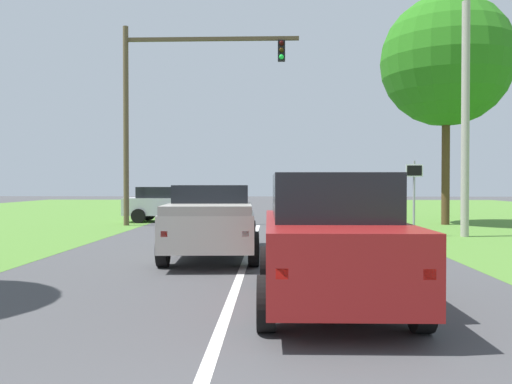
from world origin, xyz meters
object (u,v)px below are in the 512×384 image
(crossing_suv_far, at_px, (170,203))
(utility_pole_right, at_px, (465,119))
(oak_tree_right, at_px, (446,61))
(pickup_truck_lead, at_px, (212,220))
(keep_moving_sign, at_px, (414,188))
(traffic_light, at_px, (168,95))
(red_suv_near, at_px, (329,236))

(crossing_suv_far, relative_size, utility_pole_right, 0.54)
(oak_tree_right, height_order, crossing_suv_far, oak_tree_right)
(pickup_truck_lead, height_order, keep_moving_sign, keep_moving_sign)
(crossing_suv_far, bearing_deg, oak_tree_right, -5.77)
(traffic_light, relative_size, keep_moving_sign, 3.30)
(traffic_light, bearing_deg, pickup_truck_lead, -72.06)
(keep_moving_sign, bearing_deg, utility_pole_right, -0.51)
(utility_pole_right, bearing_deg, pickup_truck_lead, -147.59)
(red_suv_near, bearing_deg, pickup_truck_lead, 115.65)
(crossing_suv_far, distance_m, utility_pole_right, 13.92)
(oak_tree_right, distance_m, crossing_suv_far, 14.49)
(utility_pole_right, bearing_deg, traffic_light, 158.83)
(pickup_truck_lead, relative_size, utility_pole_right, 0.69)
(keep_moving_sign, relative_size, utility_pole_right, 0.32)
(red_suv_near, relative_size, traffic_light, 0.55)
(traffic_light, height_order, keep_moving_sign, traffic_light)
(pickup_truck_lead, distance_m, traffic_light, 11.31)
(pickup_truck_lead, distance_m, keep_moving_sign, 8.45)
(crossing_suv_far, bearing_deg, keep_moving_sign, -33.45)
(oak_tree_right, bearing_deg, pickup_truck_lead, -131.50)
(red_suv_near, relative_size, pickup_truck_lead, 0.86)
(oak_tree_right, xyz_separation_m, crossing_suv_far, (-12.88, 1.30, -6.51))
(pickup_truck_lead, bearing_deg, utility_pole_right, 32.41)
(traffic_light, xyz_separation_m, oak_tree_right, (12.54, 0.90, 1.61))
(oak_tree_right, xyz_separation_m, utility_pole_right, (-1.08, -5.34, -3.28))
(red_suv_near, bearing_deg, crossing_suv_far, 109.21)
(traffic_light, bearing_deg, keep_moving_sign, -24.53)
(red_suv_near, relative_size, oak_tree_right, 0.47)
(pickup_truck_lead, height_order, oak_tree_right, oak_tree_right)
(red_suv_near, height_order, keep_moving_sign, keep_moving_sign)
(oak_tree_right, bearing_deg, utility_pole_right, -101.43)
(crossing_suv_far, xyz_separation_m, utility_pole_right, (11.80, -6.64, 3.23))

